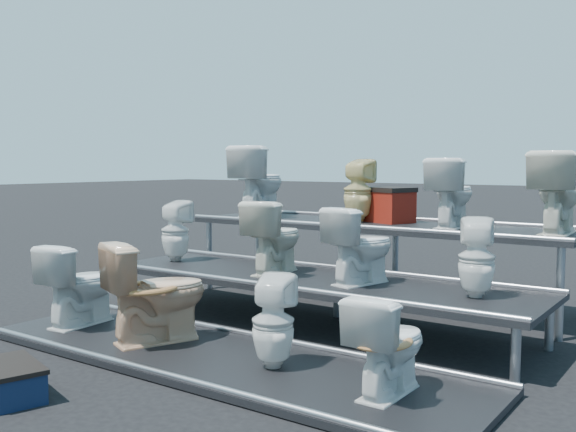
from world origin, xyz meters
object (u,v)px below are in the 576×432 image
Objects in this scene: toilet_7 at (477,258)px; toilet_8 at (259,181)px; toilet_3 at (388,343)px; toilet_4 at (175,231)px; toilet_1 at (157,292)px; toilet_9 at (358,190)px; step_stool at (9,383)px; red_crate at (389,207)px; toilet_5 at (274,237)px; toilet_10 at (451,193)px; toilet_2 at (273,322)px; toilet_6 at (361,245)px; toilet_11 at (557,193)px; toilet_0 at (81,284)px.

toilet_7 is 3.43m from toilet_8.
toilet_4 reaches higher than toilet_3.
toilet_9 is (0.41, 2.60, 0.74)m from toilet_1.
red_crate is at bearing 97.67° from step_stool.
toilet_5 is 2.72m from step_stool.
toilet_10 reaches higher than step_stool.
toilet_2 is 1.69m from toilet_7.
toilet_1 is at bearing 62.61° from toilet_6.
toilet_6 is at bearing 119.10° from toilet_9.
red_crate is (0.70, 2.78, 0.56)m from toilet_1.
toilet_9 is 1.06m from toilet_10.
toilet_4 is 1.31m from toilet_5.
toilet_10 is at bearing -1.45° from toilet_11.
toilet_11 reaches higher than red_crate.
toilet_10 reaches higher than toilet_2.
toilet_11 is (1.31, 1.30, 0.44)m from toilet_6.
toilet_3 is 4.09m from toilet_8.
toilet_11 is 1.63× the size of red_crate.
red_crate is (0.47, 1.48, 0.22)m from toilet_5.
toilet_8 is at bearing -47.71° from toilet_1.
toilet_5 is 1.84m from toilet_10.
toilet_1 is at bearing 98.15° from toilet_8.
toilet_2 is 2.89m from red_crate.
toilet_6 is at bearing -18.58° from toilet_7.
toilet_2 is 1.02× the size of toilet_4.
toilet_10 is at bearing -80.05° from toilet_7.
toilet_11 is 4.75m from step_stool.
toilet_7 is at bearing 172.83° from toilet_5.
step_stool is at bearing 31.56° from toilet_2.
toilet_5 is 0.92× the size of toilet_11.
toilet_6 reaches higher than toilet_7.
toilet_10 is at bearing -140.75° from toilet_5.
step_stool is (-0.66, -4.09, -0.93)m from red_crate.
toilet_9 is 1.29× the size of step_stool.
toilet_7 is (1.94, 0.00, -0.04)m from toilet_5.
toilet_6 is 2.53m from toilet_8.
toilet_1 is 3.07m from toilet_10.
toilet_5 is 1.82m from toilet_8.
toilet_1 is 2.73m from toilet_9.
toilet_7 is at bearing -165.81° from toilet_6.
toilet_2 is at bearing 117.20° from toilet_8.
toilet_0 is 1.17× the size of toilet_7.
toilet_11 is at bearing -157.01° from toilet_5.
toilet_4 is 1.21× the size of step_stool.
toilet_4 is at bearing -18.58° from toilet_7.
step_stool is at bearing 123.18° from toilet_0.
red_crate is at bearing -82.06° from toilet_1.
toilet_6 is 0.96× the size of toilet_9.
toilet_4 is at bearing -21.32° from toilet_3.
toilet_3 is 0.92× the size of toilet_5.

